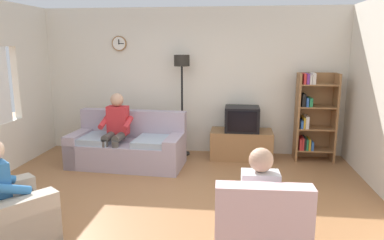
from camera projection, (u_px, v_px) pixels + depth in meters
ground_plane at (167, 211)px, 4.43m from camera, size 12.00×12.00×0.00m
back_wall_assembly at (192, 81)px, 6.73m from camera, size 6.20×0.17×2.70m
couch at (128, 147)px, 6.07m from camera, size 1.95×1.00×0.90m
tv_stand at (241, 144)px, 6.45m from camera, size 1.10×0.56×0.51m
tv at (242, 119)px, 6.33m from camera, size 0.60×0.49×0.44m
bookshelf at (312, 116)px, 6.27m from camera, size 0.68×0.36×1.56m
floor_lamp at (182, 77)px, 6.43m from camera, size 0.28×0.28×1.85m
armchair_near_window at (0, 218)px, 3.62m from camera, size 1.17×1.19×0.90m
armchair_near_bookshelf at (258, 234)px, 3.33m from camera, size 0.83×0.91×0.90m
person_on_couch at (116, 126)px, 5.91m from camera, size 0.53×0.55×1.24m
person_in_left_armchair at (6, 187)px, 3.62m from camera, size 0.62×0.64×1.12m
person_in_right_armchair at (258, 198)px, 3.35m from camera, size 0.52×0.55×1.12m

